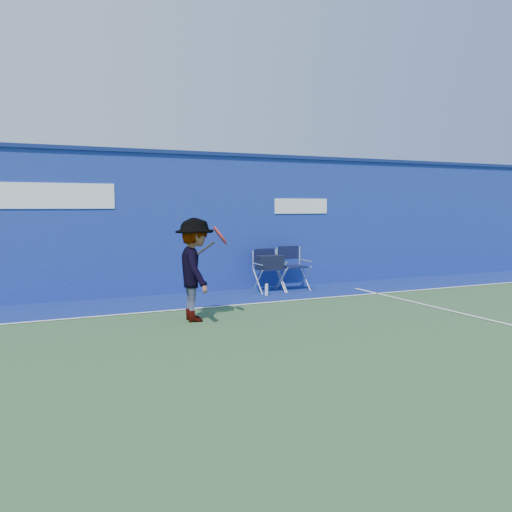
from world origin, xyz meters
name	(u,v)px	position (x,y,z in m)	size (l,w,h in m)	color
ground	(246,354)	(0.00, 0.00, 0.00)	(80.00, 80.00, 0.00)	#30522C
stadium_wall	(149,223)	(0.00, 5.20, 1.55)	(24.00, 0.50, 3.08)	navy
out_of_bounds_strip	(163,302)	(0.00, 4.10, 0.00)	(24.00, 1.80, 0.01)	navy
court_lines	(229,342)	(0.00, 0.60, 0.01)	(24.00, 12.00, 0.01)	white
directors_chair_left	(269,274)	(2.48, 4.43, 0.40)	(0.56, 0.52, 0.95)	silver
directors_chair_right	(293,277)	(3.09, 4.43, 0.31)	(0.59, 0.53, 0.99)	silver
water_bottle	(267,290)	(2.22, 4.00, 0.13)	(0.07, 0.07, 0.25)	silver
tennis_player	(195,269)	(0.05, 2.23, 0.86)	(0.92, 1.16, 1.71)	#EA4738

